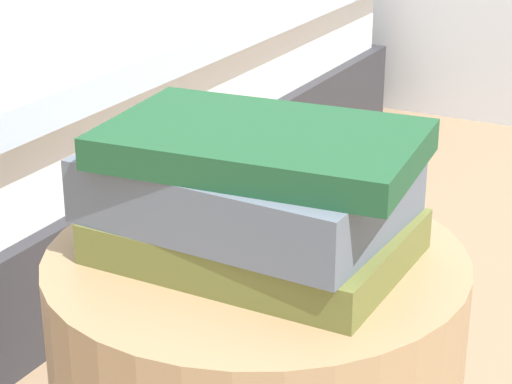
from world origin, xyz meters
TOP-DOWN VIEW (x-y plane):
  - book_olive at (0.00, -0.00)m, footprint 0.30×0.21m
  - book_slate at (-0.01, 0.00)m, footprint 0.30×0.22m
  - book_forest at (0.01, -0.01)m, footprint 0.31×0.21m

SIDE VIEW (x-z plane):
  - book_olive at x=0.00m, z-range 0.46..0.50m
  - book_slate at x=-0.01m, z-range 0.50..0.57m
  - book_forest at x=0.01m, z-range 0.57..0.60m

